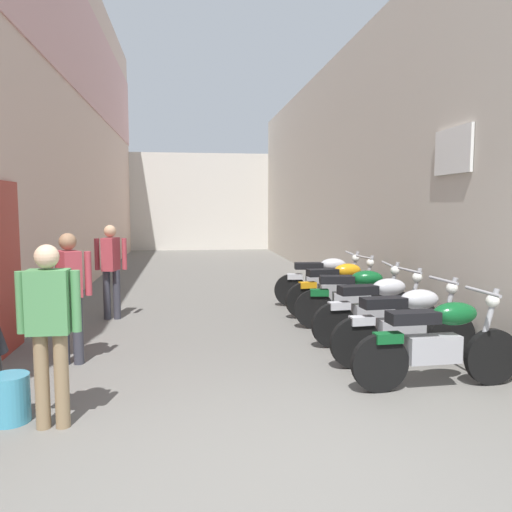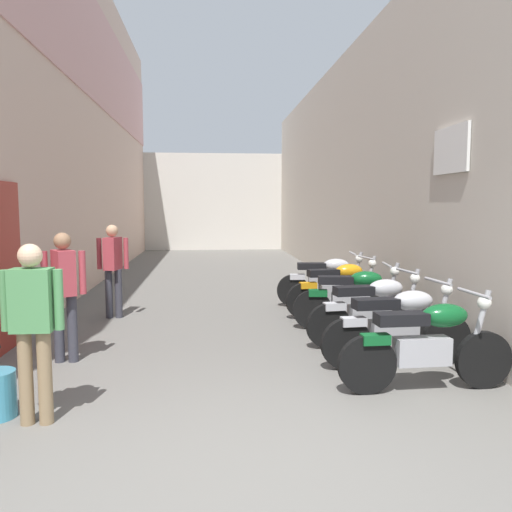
% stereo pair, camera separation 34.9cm
% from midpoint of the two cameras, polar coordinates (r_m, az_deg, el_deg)
% --- Properties ---
extents(ground_plane, '(34.27, 34.27, 0.00)m').
position_cam_midpoint_polar(ground_plane, '(10.63, -3.06, -4.53)').
color(ground_plane, '#66635E').
extents(building_left, '(0.45, 18.27, 7.73)m').
position_cam_midpoint_polar(building_left, '(12.86, -17.90, 14.45)').
color(building_left, beige).
rests_on(building_left, ground).
extents(building_right, '(0.45, 18.27, 5.38)m').
position_cam_midpoint_polar(building_right, '(12.96, 10.48, 9.16)').
color(building_right, beige).
rests_on(building_right, ground).
extents(building_far_end, '(8.80, 2.00, 4.07)m').
position_cam_midpoint_polar(building_far_end, '(22.60, -4.38, 6.07)').
color(building_far_end, beige).
rests_on(building_far_end, ground).
extents(motorcycle_nearest, '(1.85, 0.58, 1.04)m').
position_cam_midpoint_polar(motorcycle_nearest, '(5.55, 20.51, -9.16)').
color(motorcycle_nearest, black).
rests_on(motorcycle_nearest, ground).
extents(motorcycle_second, '(1.85, 0.58, 1.04)m').
position_cam_midpoint_polar(motorcycle_second, '(6.25, 17.31, -7.40)').
color(motorcycle_second, black).
rests_on(motorcycle_second, ground).
extents(motorcycle_third, '(1.85, 0.58, 1.04)m').
position_cam_midpoint_polar(motorcycle_third, '(7.07, 14.47, -5.81)').
color(motorcycle_third, black).
rests_on(motorcycle_third, ground).
extents(motorcycle_fourth, '(1.84, 0.58, 1.04)m').
position_cam_midpoint_polar(motorcycle_fourth, '(7.90, 12.27, -4.55)').
color(motorcycle_fourth, black).
rests_on(motorcycle_fourth, ground).
extents(motorcycle_fifth, '(1.85, 0.58, 1.04)m').
position_cam_midpoint_polar(motorcycle_fifth, '(8.74, 10.48, -3.52)').
color(motorcycle_fifth, black).
rests_on(motorcycle_fifth, ground).
extents(motorcycle_sixth, '(1.85, 0.58, 1.04)m').
position_cam_midpoint_polar(motorcycle_sixth, '(9.60, 9.01, -2.67)').
color(motorcycle_sixth, black).
rests_on(motorcycle_sixth, ground).
extents(pedestrian_by_doorway, '(0.52, 0.21, 1.57)m').
position_cam_midpoint_polar(pedestrian_by_doorway, '(4.67, -21.86, -6.72)').
color(pedestrian_by_doorway, '#8C7251').
rests_on(pedestrian_by_doorway, ground).
extents(pedestrian_mid_alley, '(0.52, 0.39, 1.57)m').
position_cam_midpoint_polar(pedestrian_mid_alley, '(6.42, -19.34, -3.32)').
color(pedestrian_mid_alley, '#383842').
rests_on(pedestrian_mid_alley, ground).
extents(pedestrian_further_down, '(0.52, 0.38, 1.57)m').
position_cam_midpoint_polar(pedestrian_further_down, '(8.75, -14.70, -0.86)').
color(pedestrian_further_down, '#383842').
rests_on(pedestrian_further_down, ground).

